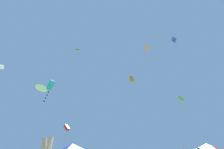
# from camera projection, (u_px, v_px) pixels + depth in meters

# --- Properties ---
(kite_blue_diamond) EXTENTS (0.70, 0.77, 1.39)m
(kite_blue_diamond) POSITION_uv_depth(u_px,v_px,m) (174.00, 40.00, 22.93)
(kite_blue_diamond) COLOR blue
(kite_pink_delta) EXTENTS (1.51, 1.47, 0.75)m
(kite_pink_delta) POSITION_uv_depth(u_px,v_px,m) (146.00, 48.00, 38.36)
(kite_pink_delta) COLOR pink
(kite_orange_box) EXTENTS (1.04, 1.05, 1.33)m
(kite_orange_box) POSITION_uv_depth(u_px,v_px,m) (132.00, 79.00, 32.21)
(kite_orange_box) COLOR orange
(kite_cyan_box) EXTENTS (0.77, 0.70, 1.86)m
(kite_cyan_box) POSITION_uv_depth(u_px,v_px,m) (50.00, 86.00, 14.07)
(kite_cyan_box) COLOR #2DB7CC
(kite_lime_diamond) EXTENTS (1.09, 1.13, 3.06)m
(kite_lime_diamond) POSITION_uv_depth(u_px,v_px,m) (78.00, 49.00, 39.78)
(kite_lime_diamond) COLOR #75D138
(kite_red_box) EXTENTS (1.46, 1.26, 3.19)m
(kite_red_box) POSITION_uv_depth(u_px,v_px,m) (67.00, 128.00, 32.42)
(kite_red_box) COLOR red
(kite_white_delta) EXTENTS (2.10, 2.10, 0.60)m
(kite_white_delta) POSITION_uv_depth(u_px,v_px,m) (42.00, 88.00, 22.35)
(kite_white_delta) COLOR white
(kite_lime_box) EXTENTS (1.12, 0.81, 1.20)m
(kite_lime_box) POSITION_uv_depth(u_px,v_px,m) (181.00, 99.00, 31.74)
(kite_lime_box) COLOR #75D138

